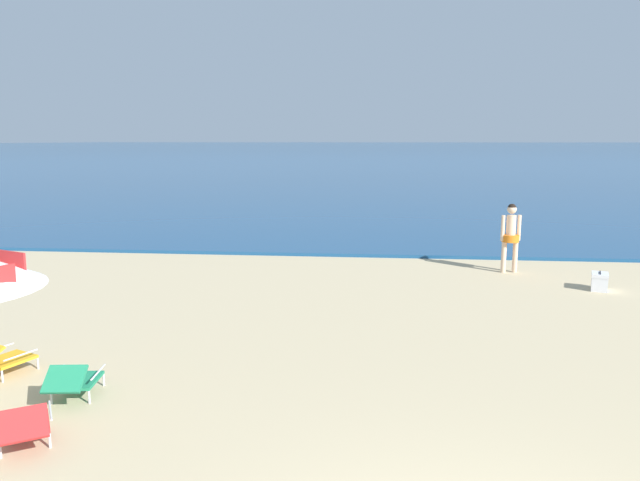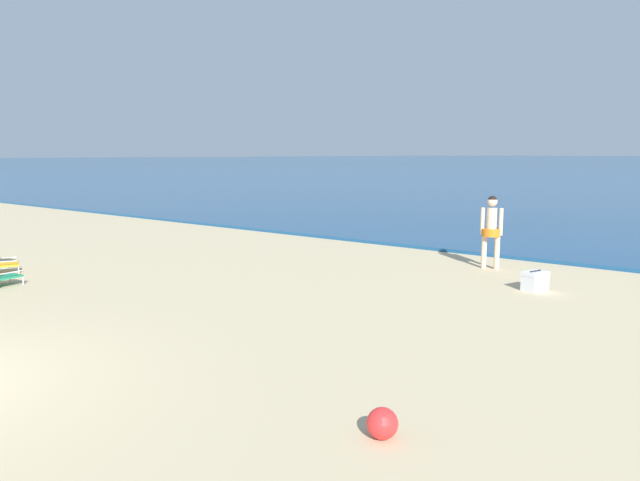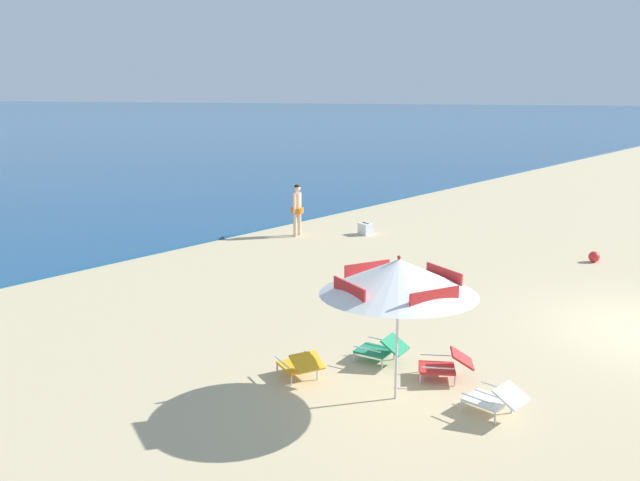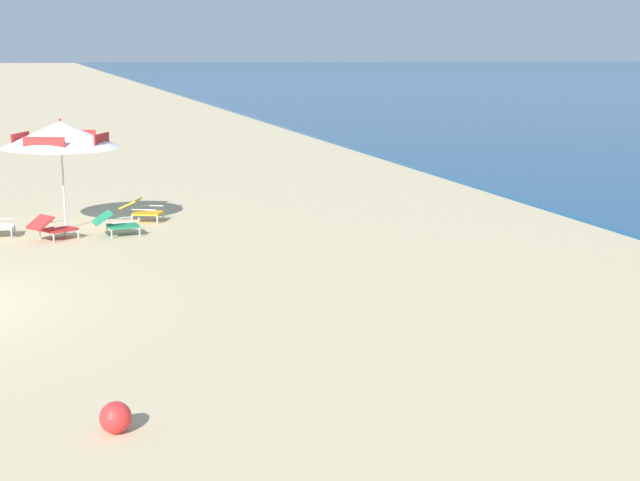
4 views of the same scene
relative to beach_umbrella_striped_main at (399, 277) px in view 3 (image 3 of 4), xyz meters
name	(u,v)px [view 3 (image 3 of 4)]	position (x,y,z in m)	size (l,w,h in m)	color
beach_umbrella_striped_main	(399,277)	(0.00, 0.00, 0.00)	(3.47, 3.47, 2.35)	silver
lounge_chair_under_umbrella	(382,348)	(1.06, 0.98, -1.74)	(0.65, 0.96, 0.53)	#1E7F56
lounge_chair_beside_umbrella	(300,364)	(-0.41, 1.64, -1.74)	(0.83, 1.01, 0.51)	gold
lounge_chair_facing_sea	(495,399)	(0.46, -1.47, -1.74)	(0.63, 0.94, 0.52)	white
lounge_chair_spare_folded	(446,364)	(1.15, -0.27, -1.74)	(0.92, 1.03, 0.52)	red
person_standing_near_shore	(297,206)	(8.49, 9.42, -0.97)	(0.52, 0.44, 1.80)	beige
cooler_box	(366,229)	(10.15, 7.71, -1.81)	(0.49, 0.58, 0.43)	white
beach_ball	(594,257)	(11.13, 0.27, -1.85)	(0.32, 0.32, 0.32)	red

